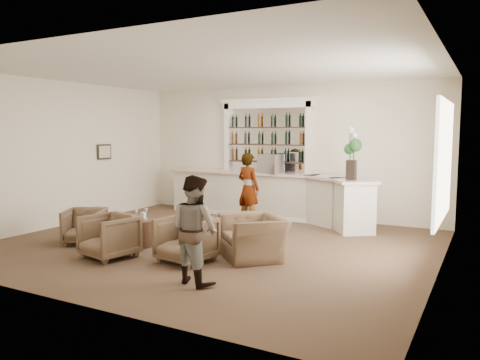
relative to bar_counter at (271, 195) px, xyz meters
name	(u,v)px	position (x,y,z in m)	size (l,w,h in m)	color
ground	(214,244)	(0.16, -3.00, -0.57)	(8.00, 8.00, 0.00)	brown
room_shell	(239,123)	(0.33, -2.29, 1.77)	(8.04, 7.02, 3.32)	#F0E4C7
bar_counter	(271,195)	(0.00, 0.00, 0.00)	(5.72, 1.80, 1.14)	silver
back_bar_alcove	(266,136)	(-0.34, 0.41, 1.46)	(2.64, 0.25, 3.00)	white
cocktail_table	(140,233)	(-1.01, -3.77, -0.32)	(0.58, 0.58, 0.50)	#432C1D
sommelier	(248,189)	(-0.16, -0.93, 0.26)	(0.61, 0.40, 1.68)	gray
guest	(195,229)	(1.13, -5.07, 0.20)	(0.76, 0.59, 1.56)	gray
armchair_left	(85,226)	(-2.09, -4.11, -0.24)	(0.72, 0.74, 0.68)	brown
armchair_center	(109,236)	(-0.91, -4.67, -0.20)	(0.80, 0.82, 0.75)	brown
armchair_right	(186,240)	(0.40, -4.25, -0.19)	(0.81, 0.83, 0.76)	brown
armchair_far	(253,237)	(1.27, -3.50, -0.21)	(1.11, 0.97, 0.72)	brown
espresso_machine	(271,164)	(0.01, -0.06, 0.80)	(0.53, 0.44, 0.46)	#ABABAF
flower_vase	(352,150)	(2.18, -0.68, 1.19)	(0.29, 0.29, 1.11)	black
wine_glass_bar_left	(266,168)	(-0.12, -0.04, 0.67)	(0.07, 0.07, 0.21)	white
wine_glass_bar_right	(275,168)	(0.07, 0.10, 0.67)	(0.07, 0.07, 0.21)	white
wine_glass_tbl_a	(135,214)	(-1.13, -3.74, 0.03)	(0.07, 0.07, 0.21)	white
wine_glass_tbl_b	(146,214)	(-0.91, -3.69, 0.03)	(0.07, 0.07, 0.21)	white
wine_glass_tbl_c	(136,216)	(-0.97, -3.90, 0.03)	(0.07, 0.07, 0.21)	white
napkin_holder	(143,215)	(-1.03, -3.63, -0.01)	(0.08, 0.08, 0.12)	silver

